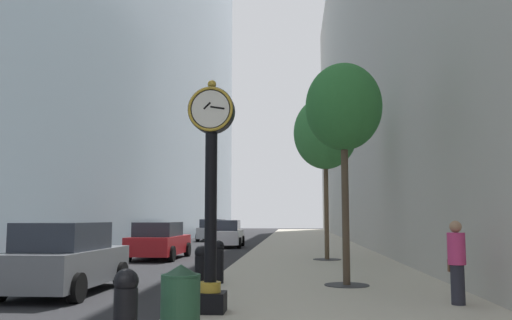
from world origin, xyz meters
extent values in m
plane|color=#262628|center=(0.00, 27.00, 0.00)|extent=(110.00, 110.00, 0.00)
cube|color=#BCB29E|center=(3.05, 30.00, 0.07)|extent=(6.09, 80.00, 0.14)
cube|color=#B7B2A8|center=(10.59, 30.00, 13.79)|extent=(9.00, 80.00, 27.57)
cube|color=black|center=(0.72, 5.64, 0.32)|extent=(0.55, 0.55, 0.35)
cylinder|color=gold|center=(0.72, 5.64, 0.58)|extent=(0.39, 0.38, 0.18)
cylinder|color=black|center=(0.72, 5.64, 2.01)|extent=(0.22, 0.22, 2.67)
cylinder|color=black|center=(0.72, 5.64, 3.76)|extent=(0.84, 0.28, 0.84)
torus|color=gold|center=(0.72, 5.48, 3.76)|extent=(0.82, 0.05, 0.82)
cylinder|color=white|center=(0.72, 5.49, 3.76)|extent=(0.69, 0.01, 0.69)
cylinder|color=white|center=(0.72, 5.79, 3.76)|extent=(0.69, 0.01, 0.69)
sphere|color=gold|center=(0.72, 5.64, 4.25)|extent=(0.16, 0.16, 0.16)
cube|color=black|center=(0.66, 5.48, 3.82)|extent=(0.14, 0.01, 0.14)
cube|color=black|center=(0.85, 5.48, 3.78)|extent=(0.26, 0.01, 0.07)
sphere|color=black|center=(0.28, 2.26, 1.08)|extent=(0.29, 0.29, 0.29)
cylinder|color=black|center=(0.28, 7.26, 0.57)|extent=(0.27, 0.27, 0.86)
sphere|color=black|center=(0.28, 7.26, 1.08)|extent=(0.29, 0.29, 0.29)
cylinder|color=black|center=(0.28, 9.76, 0.57)|extent=(0.27, 0.27, 0.86)
sphere|color=black|center=(0.28, 9.76, 1.08)|extent=(0.29, 0.29, 0.29)
cylinder|color=#333335|center=(3.49, 9.54, 0.15)|extent=(1.10, 1.10, 0.02)
cylinder|color=#4C3D2D|center=(3.49, 9.54, 2.01)|extent=(0.18, 0.18, 3.75)
ellipsoid|color=#2D7033|center=(3.49, 9.54, 4.61)|extent=(1.94, 1.94, 2.23)
cylinder|color=#333335|center=(3.49, 17.50, 0.15)|extent=(1.10, 1.10, 0.02)
cylinder|color=brown|center=(3.49, 17.50, 2.19)|extent=(0.18, 0.18, 4.10)
ellipsoid|color=#387F3D|center=(3.49, 17.50, 5.20)|extent=(2.56, 2.56, 2.95)
cylinder|color=#234C33|center=(0.72, 3.18, 0.60)|extent=(0.52, 0.52, 0.92)
cone|color=#183523|center=(0.72, 3.18, 1.11)|extent=(0.53, 0.53, 0.16)
cylinder|color=#23232D|center=(5.35, 6.78, 0.52)|extent=(0.27, 0.27, 0.76)
cylinder|color=#C6336B|center=(5.35, 6.78, 1.20)|extent=(0.35, 0.35, 0.61)
sphere|color=#9E7556|center=(5.35, 6.78, 1.63)|extent=(0.23, 0.23, 0.23)
cube|color=brown|center=(5.34, 7.00, 0.86)|extent=(0.20, 0.13, 0.24)
cube|color=slate|center=(-3.25, 8.67, 0.63)|extent=(1.81, 4.04, 0.82)
cube|color=#282D38|center=(-3.25, 8.47, 1.35)|extent=(1.57, 2.27, 0.67)
cylinder|color=black|center=(-4.10, 10.05, 0.32)|extent=(0.23, 0.64, 0.64)
cylinder|color=black|center=(-2.35, 10.02, 0.32)|extent=(0.23, 0.64, 0.64)
cylinder|color=black|center=(-2.40, 7.29, 0.32)|extent=(0.23, 0.64, 0.64)
cube|color=silver|center=(-1.94, 28.27, 0.61)|extent=(1.96, 4.11, 0.78)
cube|color=#282D38|center=(-1.93, 28.07, 1.31)|extent=(1.69, 2.32, 0.64)
cylinder|color=black|center=(-2.90, 29.63, 0.32)|extent=(0.24, 0.65, 0.64)
cylinder|color=black|center=(-1.05, 29.68, 0.32)|extent=(0.24, 0.65, 0.64)
cylinder|color=black|center=(-2.83, 26.87, 0.32)|extent=(0.24, 0.65, 0.64)
cylinder|color=black|center=(-0.98, 26.92, 0.32)|extent=(0.24, 0.65, 0.64)
cube|color=#AD191E|center=(-3.68, 19.18, 0.60)|extent=(1.91, 4.42, 0.76)
cube|color=#282D38|center=(-3.68, 18.96, 1.28)|extent=(1.66, 2.48, 0.63)
cylinder|color=black|center=(-4.57, 20.68, 0.32)|extent=(0.23, 0.64, 0.64)
cylinder|color=black|center=(-2.73, 20.66, 0.32)|extent=(0.23, 0.64, 0.64)
cylinder|color=black|center=(-4.62, 17.70, 0.32)|extent=(0.23, 0.64, 0.64)
cylinder|color=black|center=(-2.78, 17.67, 0.32)|extent=(0.23, 0.64, 0.64)
cube|color=#B7BABF|center=(-4.03, 36.80, 0.62)|extent=(1.89, 4.26, 0.79)
cube|color=#282D38|center=(-4.03, 36.59, 1.32)|extent=(1.65, 2.39, 0.65)
cylinder|color=black|center=(-4.97, 38.25, 0.32)|extent=(0.22, 0.64, 0.64)
cylinder|color=black|center=(-3.10, 38.26, 0.32)|extent=(0.22, 0.64, 0.64)
cylinder|color=black|center=(-4.96, 35.35, 0.32)|extent=(0.22, 0.64, 0.64)
cylinder|color=black|center=(-3.09, 35.36, 0.32)|extent=(0.22, 0.64, 0.64)
camera|label=1|loc=(2.23, -3.87, 1.81)|focal=37.24mm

